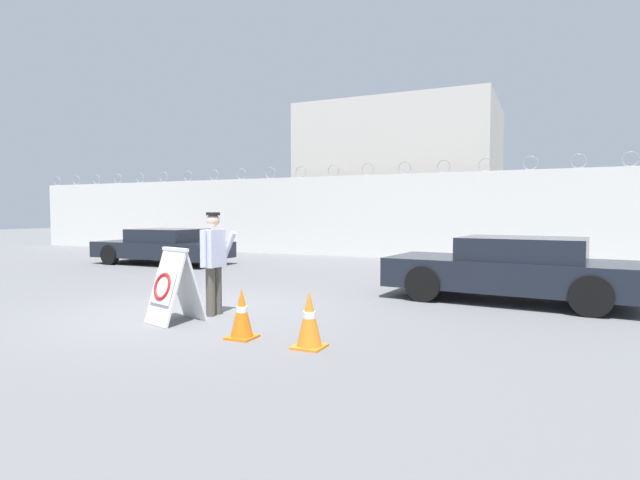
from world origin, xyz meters
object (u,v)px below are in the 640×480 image
Objects in this scene: traffic_cone_mid at (309,320)px; parked_car_front_coupe at (164,246)px; parked_car_far_side at (512,269)px; traffic_cone_near at (242,313)px; barricade_sign at (173,285)px; security_guard at (214,259)px.

parked_car_front_coupe reaches higher than traffic_cone_mid.
traffic_cone_near is at bearing 60.89° from parked_car_far_side.
parked_car_far_side is (10.78, -2.67, 0.03)m from parked_car_front_coupe.
barricade_sign is at bearing 47.17° from parked_car_far_side.
traffic_cone_near is at bearing -131.49° from security_guard.
traffic_cone_near is 0.95× the size of traffic_cone_mid.
traffic_cone_mid is at bearing -117.09° from security_guard.
parked_car_far_side reaches higher than parked_car_front_coupe.
security_guard is at bearing 153.24° from traffic_cone_mid.
security_guard is 1.77m from traffic_cone_near.
barricade_sign is 0.68× the size of security_guard.
barricade_sign is 6.13m from parked_car_far_side.
traffic_cone_near is at bearing 3.37° from barricade_sign.
barricade_sign reaches higher than traffic_cone_near.
security_guard is 2.35× the size of traffic_cone_mid.
parked_car_far_side is at bearing 165.95° from parked_car_front_coupe.
security_guard is (0.24, 0.70, 0.36)m from barricade_sign.
traffic_cone_mid is (2.27, -1.15, -0.57)m from security_guard.
parked_car_front_coupe is at bearing 137.18° from traffic_cone_near.
parked_car_far_side reaches higher than traffic_cone_near.
parked_car_far_side is (2.06, 4.51, 0.26)m from traffic_cone_mid.
parked_car_far_side reaches higher than traffic_cone_mid.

